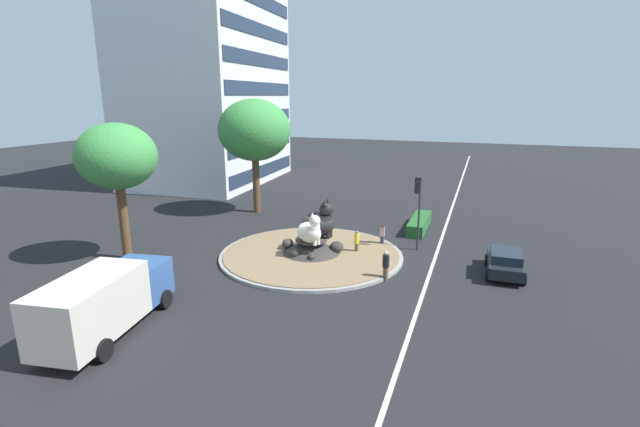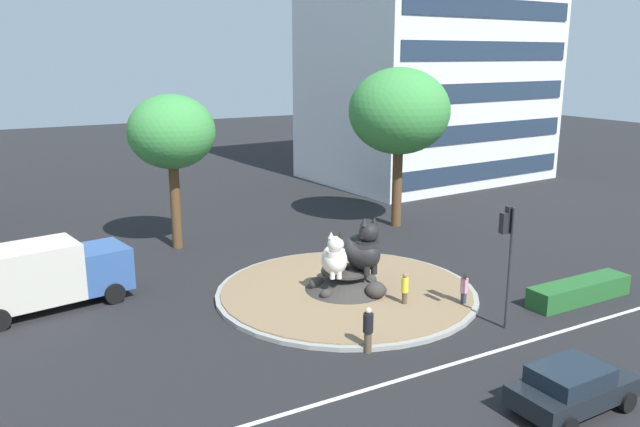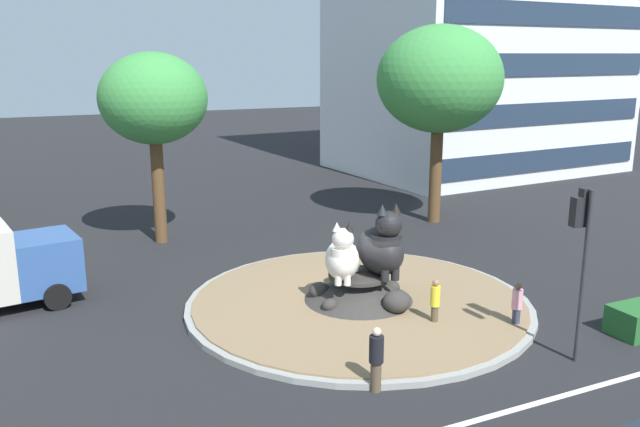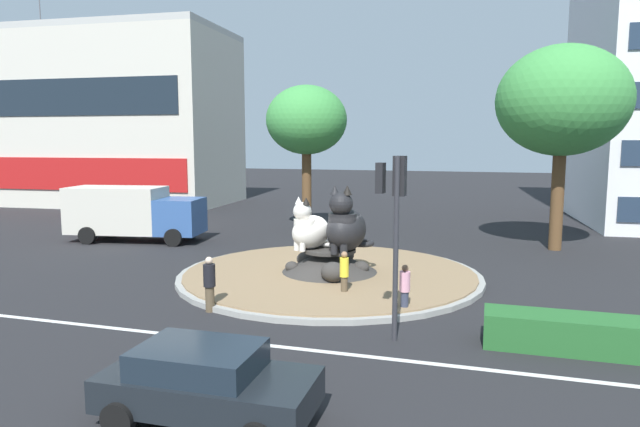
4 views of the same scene
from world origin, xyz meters
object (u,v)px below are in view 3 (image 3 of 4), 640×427
object	(u,v)px
cat_statue_black	(382,248)
second_tree_near_tower	(439,80)
traffic_light_mast	(582,237)
pedestrian_black_shirt	(376,358)
cat_statue_white	(342,258)
pedestrian_pink_shirt	(517,305)
pedestrian_yellow_shirt	(435,302)
broadleaf_tree_behind_island	(153,100)

from	to	relation	value
cat_statue_black	second_tree_near_tower	size ratio (longest dim) A/B	0.26
traffic_light_mast	pedestrian_black_shirt	distance (m)	6.50
cat_statue_white	pedestrian_pink_shirt	xyz separation A→B (m)	(4.23, -3.63, -1.07)
cat_statue_black	traffic_light_mast	distance (m)	6.64
cat_statue_white	second_tree_near_tower	size ratio (longest dim) A/B	0.21
pedestrian_yellow_shirt	pedestrian_black_shirt	xyz separation A→B (m)	(-3.64, -2.68, 0.05)
cat_statue_white	pedestrian_yellow_shirt	world-z (taller)	cat_statue_white
broadleaf_tree_behind_island	cat_statue_black	bearing A→B (deg)	-65.00
cat_statue_white	pedestrian_pink_shirt	distance (m)	5.68
second_tree_near_tower	pedestrian_black_shirt	bearing A→B (deg)	-129.17
pedestrian_yellow_shirt	broadleaf_tree_behind_island	bearing A→B (deg)	66.54
traffic_light_mast	second_tree_near_tower	distance (m)	16.17
broadleaf_tree_behind_island	second_tree_near_tower	world-z (taller)	second_tree_near_tower
broadleaf_tree_behind_island	pedestrian_pink_shirt	xyz separation A→B (m)	(7.94, -14.63, -5.62)
traffic_light_mast	second_tree_near_tower	size ratio (longest dim) A/B	0.50
broadleaf_tree_behind_island	pedestrian_yellow_shirt	world-z (taller)	broadleaf_tree_behind_island
pedestrian_pink_shirt	second_tree_near_tower	bearing A→B (deg)	-110.89
cat_statue_black	broadleaf_tree_behind_island	bearing A→B (deg)	-149.57
pedestrian_pink_shirt	broadleaf_tree_behind_island	bearing A→B (deg)	-58.49
second_tree_near_tower	pedestrian_yellow_shirt	world-z (taller)	second_tree_near_tower
cat_statue_black	pedestrian_pink_shirt	size ratio (longest dim) A/B	1.65
traffic_light_mast	pedestrian_pink_shirt	bearing A→B (deg)	9.05
cat_statue_white	broadleaf_tree_behind_island	bearing A→B (deg)	-136.89
pedestrian_pink_shirt	pedestrian_black_shirt	xyz separation A→B (m)	(-5.85, -1.48, 0.10)
pedestrian_black_shirt	cat_statue_white	bearing A→B (deg)	-51.45
broadleaf_tree_behind_island	pedestrian_yellow_shirt	xyz separation A→B (m)	(5.72, -13.43, -5.57)
broadleaf_tree_behind_island	pedestrian_yellow_shirt	size ratio (longest dim) A/B	5.28
pedestrian_pink_shirt	pedestrian_black_shirt	size ratio (longest dim) A/B	0.89
cat_statue_black	traffic_light_mast	world-z (taller)	traffic_light_mast
cat_statue_white	pedestrian_black_shirt	world-z (taller)	cat_statue_white
traffic_light_mast	cat_statue_white	bearing A→B (deg)	44.43
cat_statue_black	second_tree_near_tower	world-z (taller)	second_tree_near_tower
traffic_light_mast	pedestrian_yellow_shirt	xyz separation A→B (m)	(-2.23, 3.47, -2.74)
pedestrian_black_shirt	traffic_light_mast	bearing A→B (deg)	-131.52
second_tree_near_tower	cat_statue_white	bearing A→B (deg)	-137.76
cat_statue_black	pedestrian_yellow_shirt	xyz separation A→B (m)	(0.56, -2.36, -1.21)
cat_statue_black	pedestrian_black_shirt	distance (m)	6.01
pedestrian_pink_shirt	pedestrian_black_shirt	world-z (taller)	pedestrian_black_shirt
cat_statue_black	pedestrian_black_shirt	bearing A→B (deg)	-25.99
pedestrian_black_shirt	broadleaf_tree_behind_island	bearing A→B (deg)	-26.45
cat_statue_white	pedestrian_black_shirt	distance (m)	5.45
pedestrian_black_shirt	pedestrian_yellow_shirt	bearing A→B (deg)	-87.47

